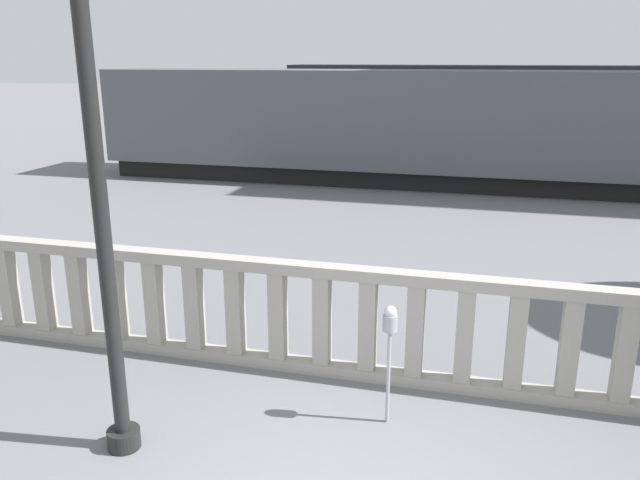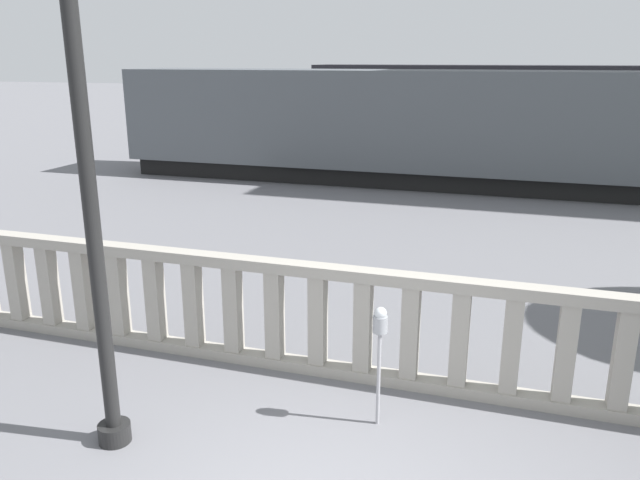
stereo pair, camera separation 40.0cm
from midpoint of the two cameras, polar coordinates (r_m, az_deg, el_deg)
The scene contains 5 objects.
balustrade at distance 7.54m, azimuth 5.02°, elevation -7.97°, with size 16.24×0.24×1.43m.
lamppost at distance 5.96m, azimuth -21.77°, elevation 7.81°, with size 0.33×0.33×5.83m.
parking_meter at distance 6.57m, azimuth 4.66°, elevation -8.33°, with size 0.16×0.16×1.36m.
train_near at distance 19.38m, azimuth 12.30°, elevation 10.09°, with size 22.17×2.72×4.05m.
train_far at distance 35.29m, azimuth 19.33°, elevation 12.20°, with size 26.58×3.00×4.02m.
Camera 1 is at (0.93, -4.10, 3.81)m, focal length 35.00 mm.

